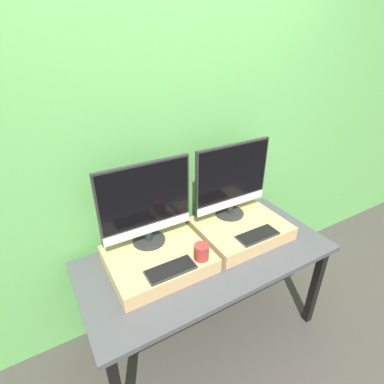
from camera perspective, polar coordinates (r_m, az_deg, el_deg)
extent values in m
plane|color=#423D38|center=(2.25, 8.36, -30.99)|extent=(12.00, 12.00, 0.00)
cube|color=#66B75B|center=(1.92, -3.58, 9.34)|extent=(8.00, 0.04, 2.60)
cube|color=#47474C|center=(1.90, 3.05, -12.14)|extent=(1.55, 0.72, 0.03)
cube|color=black|center=(2.37, 22.40, -16.24)|extent=(0.05, 0.05, 0.68)
cube|color=black|center=(2.18, -19.11, -20.28)|extent=(0.05, 0.05, 0.68)
cube|color=black|center=(2.66, 12.42, -8.94)|extent=(0.05, 0.05, 0.68)
cube|color=tan|center=(1.80, -6.46, -12.52)|extent=(0.57, 0.47, 0.09)
cylinder|color=#282828|center=(1.86, -8.18, -9.06)|extent=(0.20, 0.20, 0.01)
cylinder|color=#282828|center=(1.84, -8.25, -8.23)|extent=(0.04, 0.04, 0.05)
cube|color=#282828|center=(1.70, -8.83, -1.46)|extent=(0.55, 0.02, 0.45)
cube|color=black|center=(1.67, -8.72, -0.78)|extent=(0.52, 0.00, 0.36)
cube|color=silver|center=(1.79, -8.20, -7.01)|extent=(0.54, 0.00, 0.06)
cube|color=#2D2D2D|center=(1.65, -4.08, -14.54)|extent=(0.27, 0.12, 0.01)
cube|color=black|center=(1.64, -4.09, -14.35)|extent=(0.26, 0.10, 0.00)
cylinder|color=#9E332D|center=(1.69, 1.82, -11.35)|extent=(0.08, 0.08, 0.09)
cube|color=tan|center=(2.05, 9.18, -6.85)|extent=(0.57, 0.47, 0.09)
cylinder|color=#282828|center=(2.10, 7.15, -4.01)|extent=(0.20, 0.20, 0.01)
cylinder|color=#282828|center=(2.08, 7.20, -3.24)|extent=(0.04, 0.04, 0.05)
cube|color=#282828|center=(1.96, 7.64, 2.97)|extent=(0.55, 0.02, 0.45)
cube|color=black|center=(1.94, 7.94, 3.61)|extent=(0.52, 0.00, 0.36)
cube|color=silver|center=(2.04, 7.53, -2.06)|extent=(0.54, 0.00, 0.06)
cube|color=#2D2D2D|center=(1.92, 12.39, -8.04)|extent=(0.27, 0.12, 0.01)
cube|color=black|center=(1.92, 12.42, -7.86)|extent=(0.26, 0.10, 0.00)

